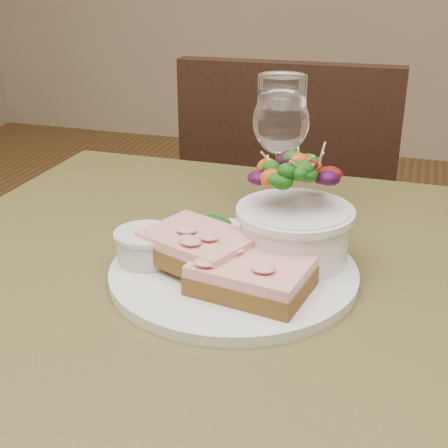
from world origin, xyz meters
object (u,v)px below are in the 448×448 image
(chair_far, at_px, (291,304))
(wine_glass, at_px, (281,125))
(dinner_plate, at_px, (234,272))
(sandwich_front, at_px, (251,276))
(cafe_table, at_px, (227,361))
(sandwich_back, at_px, (199,247))
(salad_bowl, at_px, (295,209))
(ramekin, at_px, (146,245))

(chair_far, height_order, wine_glass, wine_glass)
(dinner_plate, distance_m, wine_glass, 0.23)
(chair_far, height_order, sandwich_front, chair_far)
(cafe_table, bearing_deg, chair_far, 95.01)
(sandwich_front, height_order, wine_glass, wine_glass)
(dinner_plate, height_order, wine_glass, wine_glass)
(sandwich_back, bearing_deg, salad_bowl, 51.94)
(sandwich_back, bearing_deg, sandwich_front, -3.00)
(chair_far, xyz_separation_m, sandwich_front, (0.10, -0.76, 0.48))
(dinner_plate, bearing_deg, ramekin, -171.92)
(cafe_table, xyz_separation_m, sandwich_back, (-0.04, 0.01, 0.14))
(dinner_plate, xyz_separation_m, sandwich_back, (-0.04, -0.01, 0.03))
(cafe_table, distance_m, sandwich_front, 0.14)
(wine_glass, bearing_deg, sandwich_back, -100.91)
(cafe_table, bearing_deg, wine_glass, 88.54)
(sandwich_back, relative_size, ramekin, 2.15)
(ramekin, xyz_separation_m, salad_bowl, (0.16, 0.06, 0.04))
(salad_bowl, xyz_separation_m, wine_glass, (-0.05, 0.16, 0.05))
(sandwich_front, xyz_separation_m, wine_glass, (-0.03, 0.25, 0.10))
(cafe_table, xyz_separation_m, dinner_plate, (0.00, 0.02, 0.11))
(sandwich_front, bearing_deg, dinner_plate, 136.27)
(sandwich_front, relative_size, ramekin, 1.99)
(chair_far, relative_size, sandwich_back, 6.41)
(dinner_plate, xyz_separation_m, sandwich_front, (0.03, -0.04, 0.02))
(salad_bowl, bearing_deg, wine_glass, 108.93)
(chair_far, relative_size, wine_glass, 5.14)
(sandwich_back, height_order, ramekin, sandwich_back)
(ramekin, bearing_deg, cafe_table, -3.13)
(dinner_plate, bearing_deg, sandwich_back, -164.76)
(cafe_table, height_order, ramekin, ramekin)
(wine_glass, bearing_deg, cafe_table, -91.46)
(dinner_plate, height_order, salad_bowl, salad_bowl)
(chair_far, distance_m, dinner_plate, 0.85)
(cafe_table, xyz_separation_m, sandwich_front, (0.03, -0.02, 0.13))
(cafe_table, height_order, sandwich_back, sandwich_back)
(chair_far, xyz_separation_m, dinner_plate, (0.07, -0.71, 0.46))
(cafe_table, relative_size, chair_far, 0.89)
(sandwich_back, distance_m, ramekin, 0.06)
(salad_bowl, distance_m, wine_glass, 0.18)
(chair_far, xyz_separation_m, sandwich_back, (0.03, -0.72, 0.49))
(ramekin, height_order, wine_glass, wine_glass)
(sandwich_back, distance_m, wine_glass, 0.23)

